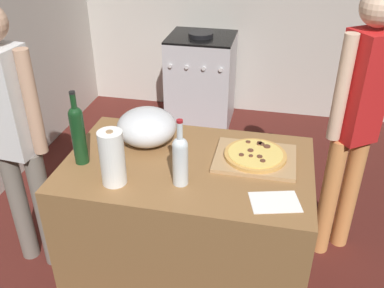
{
  "coord_description": "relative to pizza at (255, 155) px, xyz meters",
  "views": [
    {
      "loc": [
        0.26,
        -1.15,
        2.08
      ],
      "look_at": [
        -0.13,
        0.68,
        0.98
      ],
      "focal_mm": 39.89,
      "sensor_mm": 36.0,
      "label": 1
    }
  ],
  "objects": [
    {
      "name": "ground_plane",
      "position": [
        -0.19,
        0.92,
        -0.97
      ],
      "size": [
        4.24,
        3.8,
        0.02
      ],
      "primitive_type": "cube",
      "color": "#511E19"
    },
    {
      "name": "counter",
      "position": [
        -0.32,
        -0.09,
        -0.5
      ],
      "size": [
        1.23,
        0.77,
        0.93
      ],
      "primitive_type": "cube",
      "color": "olive",
      "rests_on": "ground_plane"
    },
    {
      "name": "cutting_board",
      "position": [
        -0.0,
        -0.0,
        -0.02
      ],
      "size": [
        0.4,
        0.32,
        0.02
      ],
      "primitive_type": "cube",
      "color": "tan",
      "rests_on": "counter"
    },
    {
      "name": "pizza",
      "position": [
        0.0,
        0.0,
        0.0
      ],
      "size": [
        0.31,
        0.31,
        0.03
      ],
      "color": "tan",
      "rests_on": "cutting_board"
    },
    {
      "name": "mixing_bowl",
      "position": [
        -0.58,
        0.05,
        0.06
      ],
      "size": [
        0.31,
        0.31,
        0.19
      ],
      "color": "#B2B2B7",
      "rests_on": "counter"
    },
    {
      "name": "paper_towel_roll",
      "position": [
        -0.62,
        -0.33,
        0.1
      ],
      "size": [
        0.11,
        0.11,
        0.27
      ],
      "color": "white",
      "rests_on": "counter"
    },
    {
      "name": "wine_bottle_clear",
      "position": [
        -0.32,
        -0.27,
        0.1
      ],
      "size": [
        0.07,
        0.07,
        0.33
      ],
      "color": "silver",
      "rests_on": "counter"
    },
    {
      "name": "wine_bottle_dark",
      "position": [
        -0.84,
        -0.2,
        0.14
      ],
      "size": [
        0.07,
        0.07,
        0.38
      ],
      "color": "#143819",
      "rests_on": "counter"
    },
    {
      "name": "recipe_sheet",
      "position": [
        0.11,
        -0.32,
        -0.03
      ],
      "size": [
        0.24,
        0.2,
        0.0
      ],
      "primitive_type": "cube",
      "rotation": [
        0.0,
        0.0,
        0.26
      ],
      "color": "white",
      "rests_on": "counter"
    },
    {
      "name": "stove",
      "position": [
        -0.69,
        2.17,
        -0.51
      ],
      "size": [
        0.64,
        0.6,
        0.94
      ],
      "color": "#B7B7BC",
      "rests_on": "ground_plane"
    },
    {
      "name": "person_in_stripes",
      "position": [
        -1.33,
        -0.01,
        -0.01
      ],
      "size": [
        0.4,
        0.22,
        1.64
      ],
      "color": "slate",
      "rests_on": "ground_plane"
    },
    {
      "name": "person_in_red",
      "position": [
        0.53,
        0.5,
        0.01
      ],
      "size": [
        0.31,
        0.28,
        1.7
      ],
      "color": "#D88C4C",
      "rests_on": "ground_plane"
    }
  ]
}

